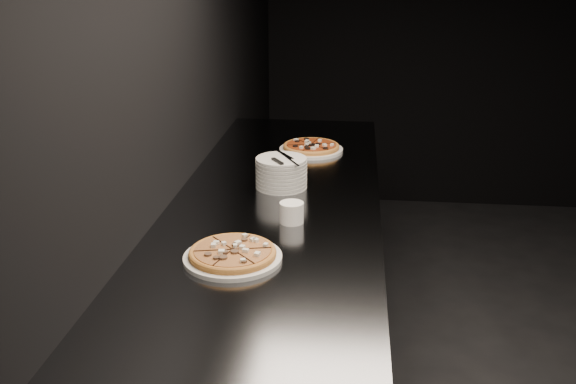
# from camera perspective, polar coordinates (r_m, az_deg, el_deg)

# --- Properties ---
(wall_left) EXTENTS (0.02, 5.00, 2.80)m
(wall_left) POSITION_cam_1_polar(r_m,az_deg,el_deg) (2.25, -10.73, 11.16)
(wall_left) COLOR black
(wall_left) RESTS_ON floor
(counter) EXTENTS (0.74, 2.44, 0.92)m
(counter) POSITION_cam_1_polar(r_m,az_deg,el_deg) (2.50, -1.01, -10.62)
(counter) COLOR #5A5C62
(counter) RESTS_ON floor
(pizza_mushroom) EXTENTS (0.30, 0.30, 0.03)m
(pizza_mushroom) POSITION_cam_1_polar(r_m,az_deg,el_deg) (1.85, -4.94, -5.53)
(pizza_mushroom) COLOR silver
(pizza_mushroom) RESTS_ON counter
(pizza_tomato) EXTENTS (0.31, 0.31, 0.03)m
(pizza_tomato) POSITION_cam_1_polar(r_m,az_deg,el_deg) (2.88, 2.07, 3.99)
(pizza_tomato) COLOR silver
(pizza_tomato) RESTS_ON counter
(plate_stack) EXTENTS (0.19, 0.19, 0.11)m
(plate_stack) POSITION_cam_1_polar(r_m,az_deg,el_deg) (2.41, -0.60, 1.73)
(plate_stack) COLOR silver
(plate_stack) RESTS_ON counter
(cutlery) EXTENTS (0.09, 0.20, 0.01)m
(cutlery) POSITION_cam_1_polar(r_m,az_deg,el_deg) (2.38, -0.46, 2.99)
(cutlery) COLOR #B2B3B9
(cutlery) RESTS_ON plate_stack
(ramekin) EXTENTS (0.08, 0.08, 0.07)m
(ramekin) POSITION_cam_1_polar(r_m,az_deg,el_deg) (2.09, 0.32, -1.78)
(ramekin) COLOR white
(ramekin) RESTS_ON counter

